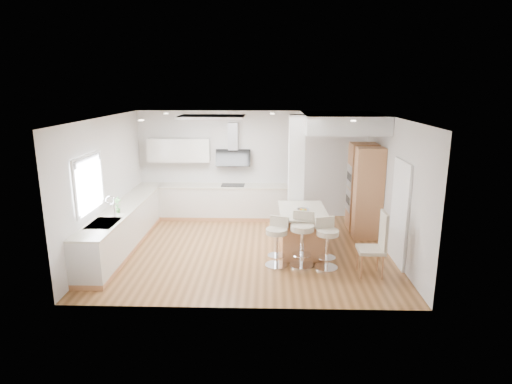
{
  "coord_description": "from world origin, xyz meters",
  "views": [
    {
      "loc": [
        0.42,
        -8.62,
        3.43
      ],
      "look_at": [
        0.15,
        0.4,
        1.17
      ],
      "focal_mm": 30.0,
      "sensor_mm": 36.0,
      "label": 1
    }
  ],
  "objects_px": {
    "bar_stool_c": "(327,241)",
    "dining_chair": "(377,242)",
    "bar_stool_a": "(277,239)",
    "bar_stool_b": "(302,236)",
    "peninsula": "(302,230)"
  },
  "relations": [
    {
      "from": "bar_stool_a",
      "to": "bar_stool_b",
      "type": "height_order",
      "value": "bar_stool_b"
    },
    {
      "from": "peninsula",
      "to": "dining_chair",
      "type": "distance_m",
      "value": 1.77
    },
    {
      "from": "bar_stool_a",
      "to": "bar_stool_c",
      "type": "xyz_separation_m",
      "value": [
        0.95,
        -0.08,
        0.01
      ]
    },
    {
      "from": "peninsula",
      "to": "bar_stool_a",
      "type": "distance_m",
      "value": 1.01
    },
    {
      "from": "peninsula",
      "to": "bar_stool_c",
      "type": "distance_m",
      "value": 1.01
    },
    {
      "from": "bar_stool_c",
      "to": "dining_chair",
      "type": "height_order",
      "value": "dining_chair"
    },
    {
      "from": "peninsula",
      "to": "bar_stool_c",
      "type": "xyz_separation_m",
      "value": [
        0.4,
        -0.92,
        0.1
      ]
    },
    {
      "from": "peninsula",
      "to": "bar_stool_a",
      "type": "xyz_separation_m",
      "value": [
        -0.55,
        -0.84,
        0.09
      ]
    },
    {
      "from": "dining_chair",
      "to": "bar_stool_c",
      "type": "bearing_deg",
      "value": 162.38
    },
    {
      "from": "bar_stool_b",
      "to": "bar_stool_c",
      "type": "height_order",
      "value": "bar_stool_b"
    },
    {
      "from": "peninsula",
      "to": "bar_stool_a",
      "type": "height_order",
      "value": "bar_stool_a"
    },
    {
      "from": "peninsula",
      "to": "dining_chair",
      "type": "height_order",
      "value": "dining_chair"
    },
    {
      "from": "peninsula",
      "to": "bar_stool_b",
      "type": "bearing_deg",
      "value": -95.33
    },
    {
      "from": "peninsula",
      "to": "bar_stool_a",
      "type": "relative_size",
      "value": 1.54
    },
    {
      "from": "bar_stool_b",
      "to": "bar_stool_c",
      "type": "distance_m",
      "value": 0.47
    }
  ]
}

